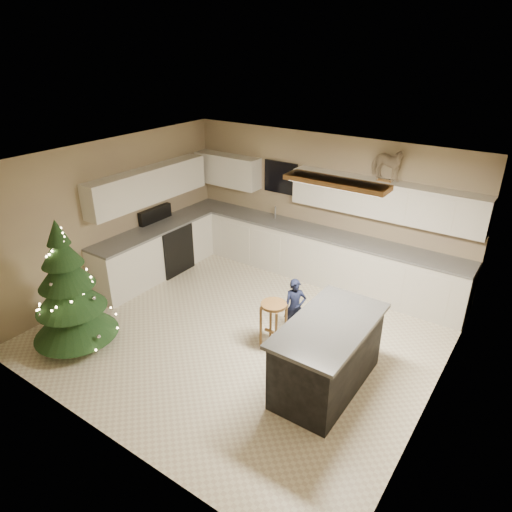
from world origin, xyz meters
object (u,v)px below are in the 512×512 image
rocking_horse (387,164)px  island (328,355)px  christmas_tree (70,296)px  toddler (295,307)px  bar_stool (274,314)px

rocking_horse → island: bearing=-157.8°
island → rocking_horse: (-0.44, 2.67, 1.80)m
christmas_tree → toddler: christmas_tree is taller
bar_stool → rocking_horse: (0.57, 2.33, 1.75)m
island → rocking_horse: rocking_horse is taller
island → bar_stool: island is taller
bar_stool → toddler: toddler is taller
island → christmas_tree: christmas_tree is taller
toddler → rocking_horse: rocking_horse is taller
bar_stool → toddler: 0.47m
bar_stool → rocking_horse: rocking_horse is taller
christmas_tree → toddler: (2.46, 2.04, -0.35)m
island → bar_stool: 1.07m
toddler → bar_stool: bearing=-139.9°
island → toddler: bearing=139.6°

